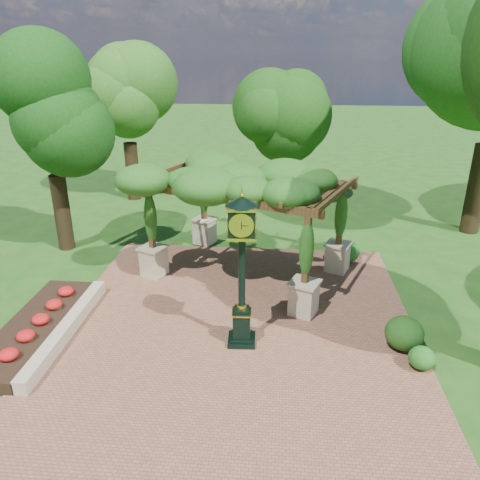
{
  "coord_description": "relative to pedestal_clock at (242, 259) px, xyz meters",
  "views": [
    {
      "loc": [
        1.1,
        -9.99,
        7.3
      ],
      "look_at": [
        0.0,
        2.5,
        2.2
      ],
      "focal_mm": 35.0,
      "sensor_mm": 36.0,
      "label": 1
    }
  ],
  "objects": [
    {
      "name": "ground",
      "position": [
        -0.22,
        -0.57,
        -2.48
      ],
      "size": [
        120.0,
        120.0,
        0.0
      ],
      "primitive_type": "plane",
      "color": "#1E4714",
      "rests_on": "ground"
    },
    {
      "name": "brick_plaza",
      "position": [
        -0.22,
        0.43,
        -2.46
      ],
      "size": [
        10.0,
        12.0,
        0.04
      ],
      "primitive_type": "cube",
      "color": "brown",
      "rests_on": "ground"
    },
    {
      "name": "border_wall",
      "position": [
        -4.82,
        -0.07,
        -2.28
      ],
      "size": [
        0.35,
        5.0,
        0.4
      ],
      "primitive_type": "cube",
      "color": "#C6B793",
      "rests_on": "ground"
    },
    {
      "name": "flower_bed",
      "position": [
        -5.72,
        -0.07,
        -2.3
      ],
      "size": [
        1.5,
        5.0,
        0.36
      ],
      "primitive_type": "cube",
      "color": "red",
      "rests_on": "ground"
    },
    {
      "name": "pedestal_clock",
      "position": [
        0.0,
        0.0,
        0.0
      ],
      "size": [
        0.85,
        0.85,
        4.14
      ],
      "rotation": [
        0.0,
        0.0,
        0.05
      ],
      "color": "black",
      "rests_on": "brick_plaza"
    },
    {
      "name": "pergola",
      "position": [
        -0.19,
        4.22,
        0.81
      ],
      "size": [
        7.42,
        6.14,
        4.01
      ],
      "rotation": [
        0.0,
        0.0,
        -0.4
      ],
      "color": "beige",
      "rests_on": "brick_plaza"
    },
    {
      "name": "sundial",
      "position": [
        -1.03,
        9.27,
        -2.08
      ],
      "size": [
        0.68,
        0.68,
        0.92
      ],
      "rotation": [
        0.0,
        0.0,
        -0.43
      ],
      "color": "gray",
      "rests_on": "ground"
    },
    {
      "name": "shrub_front",
      "position": [
        4.48,
        -0.72,
        -2.16
      ],
      "size": [
        0.83,
        0.83,
        0.58
      ],
      "primitive_type": "ellipsoid",
      "rotation": [
        0.0,
        0.0,
        -0.38
      ],
      "color": "#205D1A",
      "rests_on": "brick_plaza"
    },
    {
      "name": "shrub_mid",
      "position": [
        4.23,
        0.1,
        -2.0
      ],
      "size": [
        1.04,
        1.04,
        0.89
      ],
      "primitive_type": "ellipsoid",
      "rotation": [
        0.0,
        0.0,
        0.05
      ],
      "color": "#1D4914",
      "rests_on": "brick_plaza"
    },
    {
      "name": "shrub_back",
      "position": [
        3.43,
        5.47,
        -2.03
      ],
      "size": [
        0.97,
        0.97,
        0.82
      ],
      "primitive_type": "ellipsoid",
      "rotation": [
        0.0,
        0.0,
        -0.06
      ],
      "color": "#205C1A",
      "rests_on": "brick_plaza"
    },
    {
      "name": "tree_west_near",
      "position": [
        -7.47,
        5.9,
        2.74
      ],
      "size": [
        3.4,
        3.4,
        7.65
      ],
      "color": "black",
      "rests_on": "ground"
    },
    {
      "name": "tree_west_far",
      "position": [
        -6.77,
        12.66,
        2.71
      ],
      "size": [
        3.65,
        3.65,
        7.6
      ],
      "color": "#332213",
      "rests_on": "ground"
    },
    {
      "name": "tree_north",
      "position": [
        0.78,
        12.32,
        2.0
      ],
      "size": [
        3.53,
        3.53,
        6.54
      ],
      "color": "#341F15",
      "rests_on": "ground"
    }
  ]
}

